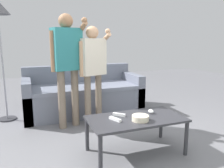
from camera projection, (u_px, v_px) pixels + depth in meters
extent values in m
plane|color=slate|center=(124.00, 147.00, 2.74)|extent=(12.00, 12.00, 0.00)
cube|color=slate|center=(83.00, 100.00, 4.06)|extent=(2.04, 0.92, 0.44)
cube|color=slate|center=(84.00, 87.00, 3.95)|extent=(1.76, 0.80, 0.06)
cube|color=slate|center=(78.00, 75.00, 4.32)|extent=(2.04, 0.18, 0.37)
cube|color=slate|center=(27.00, 99.00, 3.71)|extent=(0.14, 0.92, 0.66)
cube|color=slate|center=(131.00, 90.00, 4.37)|extent=(0.14, 0.92, 0.66)
cube|color=#2D2D33|center=(136.00, 119.00, 2.53)|extent=(1.08, 0.57, 0.03)
cylinder|color=#2D2D33|center=(100.00, 155.00, 2.16)|extent=(0.04, 0.04, 0.40)
cylinder|color=#2D2D33|center=(186.00, 138.00, 2.51)|extent=(0.04, 0.04, 0.40)
cylinder|color=#2D2D33|center=(87.00, 134.00, 2.62)|extent=(0.04, 0.04, 0.40)
cylinder|color=#2D2D33|center=(161.00, 123.00, 2.98)|extent=(0.04, 0.04, 0.40)
cylinder|color=beige|center=(140.00, 118.00, 2.43)|extent=(0.19, 0.19, 0.06)
ellipsoid|color=white|center=(151.00, 111.00, 2.67)|extent=(0.06, 0.09, 0.05)
cylinder|color=#4C4C51|center=(151.00, 109.00, 2.68)|extent=(0.02, 0.02, 0.01)
cylinder|color=#2D2D33|center=(8.00, 119.00, 3.69)|extent=(0.28, 0.28, 0.02)
cylinder|color=gray|center=(3.00, 69.00, 3.53)|extent=(0.03, 0.03, 1.65)
cylinder|color=#756656|center=(62.00, 100.00, 3.25)|extent=(0.11, 0.11, 0.86)
cylinder|color=#756656|center=(75.00, 98.00, 3.38)|extent=(0.11, 0.11, 0.86)
cube|color=#28757A|center=(67.00, 49.00, 3.18)|extent=(0.45, 0.32, 0.59)
sphere|color=#936B4C|center=(66.00, 21.00, 3.10)|extent=(0.20, 0.20, 0.20)
cylinder|color=#936B4C|center=(53.00, 52.00, 3.06)|extent=(0.08, 0.08, 0.56)
cylinder|color=#28757A|center=(79.00, 41.00, 3.27)|extent=(0.08, 0.08, 0.28)
cylinder|color=#936B4C|center=(82.00, 29.00, 3.18)|extent=(0.14, 0.28, 0.22)
sphere|color=#936B4C|center=(84.00, 20.00, 3.09)|extent=(0.08, 0.08, 0.08)
cylinder|color=#756656|center=(88.00, 101.00, 3.37)|extent=(0.10, 0.10, 0.78)
cylinder|color=#756656|center=(99.00, 99.00, 3.48)|extent=(0.10, 0.10, 0.78)
cube|color=beige|center=(93.00, 57.00, 3.30)|extent=(0.41, 0.29, 0.53)
sphere|color=tan|center=(92.00, 32.00, 3.23)|extent=(0.18, 0.18, 0.18)
cylinder|color=tan|center=(82.00, 59.00, 3.19)|extent=(0.07, 0.07, 0.51)
cylinder|color=beige|center=(103.00, 49.00, 3.39)|extent=(0.07, 0.07, 0.25)
cylinder|color=tan|center=(105.00, 39.00, 3.31)|extent=(0.13, 0.26, 0.18)
sphere|color=tan|center=(108.00, 31.00, 3.23)|extent=(0.07, 0.07, 0.07)
cube|color=white|center=(119.00, 115.00, 2.59)|extent=(0.13, 0.13, 0.03)
cylinder|color=silver|center=(117.00, 113.00, 2.59)|extent=(0.01, 0.01, 0.00)
cube|color=silver|center=(123.00, 114.00, 2.56)|extent=(0.02, 0.02, 0.00)
cube|color=white|center=(115.00, 119.00, 2.44)|extent=(0.10, 0.16, 0.03)
cylinder|color=silver|center=(113.00, 117.00, 2.45)|extent=(0.01, 0.01, 0.00)
cube|color=silver|center=(118.00, 119.00, 2.40)|extent=(0.02, 0.02, 0.00)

